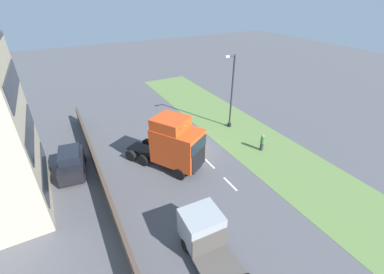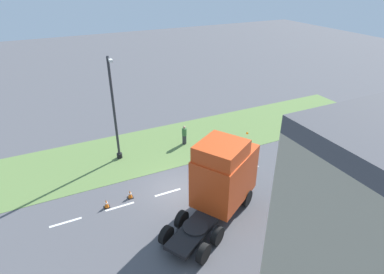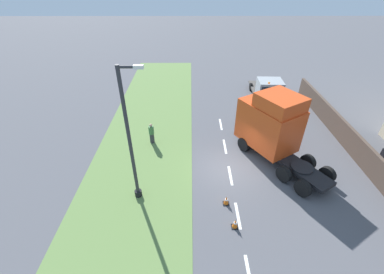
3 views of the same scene
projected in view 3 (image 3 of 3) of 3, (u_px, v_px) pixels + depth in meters
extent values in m
plane|color=#515156|center=(229.00, 168.00, 17.29)|extent=(120.00, 120.00, 0.00)
cube|color=#607F42|center=(140.00, 169.00, 17.26)|extent=(7.00, 44.00, 0.01)
cube|color=white|center=(249.00, 274.00, 11.42)|extent=(0.16, 1.80, 0.00)
cube|color=white|center=(238.00, 215.00, 14.07)|extent=(0.16, 1.80, 0.00)
cube|color=white|center=(230.00, 175.00, 16.71)|extent=(0.16, 1.80, 0.00)
cube|color=white|center=(225.00, 146.00, 19.36)|extent=(0.16, 1.80, 0.00)
cube|color=white|center=(221.00, 124.00, 22.00)|extent=(0.16, 1.80, 0.00)
cube|color=#4C3D33|center=(367.00, 158.00, 16.86)|extent=(0.25, 24.00, 1.68)
cube|color=black|center=(282.00, 156.00, 17.34)|extent=(4.89, 6.83, 0.24)
cube|color=#DB4719|center=(268.00, 125.00, 17.56)|extent=(4.18, 4.66, 3.01)
cube|color=black|center=(247.00, 120.00, 19.35)|extent=(1.85, 1.15, 1.69)
cube|color=black|center=(250.00, 105.00, 18.60)|extent=(1.96, 1.22, 0.96)
cube|color=#DB4719|center=(280.00, 102.00, 16.05)|extent=(3.36, 3.42, 0.90)
sphere|color=orange|center=(269.00, 83.00, 17.30)|extent=(0.14, 0.14, 0.14)
cylinder|color=black|center=(302.00, 167.00, 16.11)|extent=(1.89, 1.89, 0.12)
cylinder|color=black|center=(244.00, 144.00, 18.69)|extent=(0.81, 1.06, 1.04)
cylinder|color=black|center=(267.00, 135.00, 19.69)|extent=(0.81, 1.06, 1.04)
cylinder|color=black|center=(284.00, 174.00, 16.05)|extent=(0.81, 1.06, 1.04)
cylinder|color=black|center=(308.00, 162.00, 17.04)|extent=(0.81, 1.06, 1.04)
cylinder|color=black|center=(303.00, 188.00, 15.04)|extent=(0.81, 1.06, 1.04)
cylinder|color=black|center=(327.00, 174.00, 16.03)|extent=(0.81, 1.06, 1.04)
cube|color=#999EA3|center=(269.00, 90.00, 24.17)|extent=(2.29, 2.09, 1.91)
cube|color=black|center=(272.00, 91.00, 23.11)|extent=(1.95, 0.12, 0.69)
cube|color=#4C4742|center=(262.00, 88.00, 27.12)|extent=(2.36, 3.80, 0.18)
cube|color=#4C4742|center=(266.00, 88.00, 25.20)|extent=(2.22, 0.19, 1.34)
cylinder|color=black|center=(278.00, 101.00, 24.78)|extent=(0.27, 0.81, 0.80)
cylinder|color=black|center=(256.00, 101.00, 24.83)|extent=(0.27, 0.81, 0.80)
cylinder|color=black|center=(270.00, 87.00, 27.62)|extent=(0.27, 0.81, 0.80)
cylinder|color=black|center=(251.00, 87.00, 27.67)|extent=(0.27, 0.81, 0.80)
cylinder|color=black|center=(383.00, 167.00, 16.88)|extent=(0.28, 0.66, 0.64)
cylinder|color=black|center=(138.00, 193.00, 15.16)|extent=(0.41, 0.41, 0.40)
cylinder|color=#2D2D33|center=(130.00, 141.00, 13.05)|extent=(0.19, 0.19, 7.92)
cylinder|color=#2D2D33|center=(128.00, 67.00, 10.88)|extent=(0.90, 0.13, 0.13)
cube|color=silver|center=(138.00, 67.00, 10.88)|extent=(0.44, 0.20, 0.16)
cylinder|color=#333338|center=(152.00, 138.00, 19.57)|extent=(0.34, 0.34, 0.80)
cylinder|color=#3F723F|center=(151.00, 130.00, 19.17)|extent=(0.39, 0.39, 0.63)
sphere|color=tan|center=(151.00, 125.00, 18.93)|extent=(0.22, 0.22, 0.22)
cube|color=black|center=(235.00, 227.00, 13.45)|extent=(0.36, 0.36, 0.03)
cone|color=orange|center=(235.00, 223.00, 13.28)|extent=(0.28, 0.28, 0.55)
cylinder|color=white|center=(235.00, 223.00, 13.27)|extent=(0.17, 0.17, 0.07)
cube|color=black|center=(226.00, 203.00, 14.75)|extent=(0.36, 0.36, 0.03)
cone|color=orange|center=(226.00, 200.00, 14.58)|extent=(0.28, 0.28, 0.55)
cylinder|color=white|center=(226.00, 200.00, 14.57)|extent=(0.17, 0.17, 0.07)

